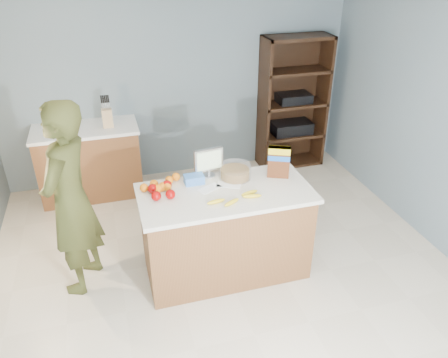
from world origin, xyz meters
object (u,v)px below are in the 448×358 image
object	(u,v)px
counter_peninsula	(225,235)
cereal_box	(279,160)
tv	(209,161)
shelving_unit	(291,105)
person	(70,201)

from	to	relation	value
counter_peninsula	cereal_box	size ratio (longest dim) A/B	5.12
tv	cereal_box	xyz separation A→B (m)	(0.62, -0.19, 0.02)
shelving_unit	cereal_box	size ratio (longest dim) A/B	5.91
tv	cereal_box	distance (m)	0.65
tv	person	bearing A→B (deg)	-175.43
counter_peninsula	tv	bearing A→B (deg)	102.35
shelving_unit	person	bearing A→B (deg)	-147.60
counter_peninsula	tv	world-z (taller)	tv
counter_peninsula	shelving_unit	size ratio (longest dim) A/B	0.87
person	cereal_box	world-z (taller)	person
shelving_unit	cereal_box	distance (m)	2.18
person	counter_peninsula	bearing A→B (deg)	104.31
counter_peninsula	cereal_box	xyz separation A→B (m)	(0.55, 0.13, 0.66)
tv	cereal_box	size ratio (longest dim) A/B	0.93
counter_peninsula	shelving_unit	xyz separation A→B (m)	(1.55, 2.05, 0.45)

